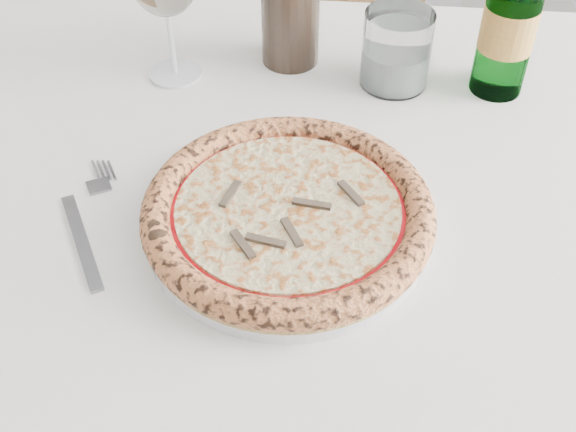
# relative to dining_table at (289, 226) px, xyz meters

# --- Properties ---
(dining_table) EXTENTS (1.42, 0.91, 0.76)m
(dining_table) POSITION_rel_dining_table_xyz_m (0.00, 0.00, 0.00)
(dining_table) COLOR brown
(dining_table) RESTS_ON floor
(chair_far) EXTENTS (0.45, 0.45, 0.93)m
(chair_far) POSITION_rel_dining_table_xyz_m (0.07, 0.74, -0.13)
(chair_far) COLOR brown
(chair_far) RESTS_ON floor
(plate) EXTENTS (0.29, 0.29, 0.02)m
(plate) POSITION_rel_dining_table_xyz_m (0.00, -0.10, 0.10)
(plate) COLOR white
(plate) RESTS_ON dining_table
(pizza) EXTENTS (0.30, 0.30, 0.03)m
(pizza) POSITION_rel_dining_table_xyz_m (-0.00, -0.10, 0.12)
(pizza) COLOR tan
(pizza) RESTS_ON plate
(fork) EXTENTS (0.07, 0.20, 0.00)m
(fork) POSITION_rel_dining_table_xyz_m (-0.21, -0.10, 0.10)
(fork) COLOR gray
(fork) RESTS_ON dining_table
(tumbler) EXTENTS (0.09, 0.09, 0.10)m
(tumbler) POSITION_rel_dining_table_xyz_m (0.13, 0.18, 0.14)
(tumbler) COLOR silver
(tumbler) RESTS_ON dining_table
(beer_bottle) EXTENTS (0.07, 0.07, 0.26)m
(beer_bottle) POSITION_rel_dining_table_xyz_m (0.26, 0.17, 0.20)
(beer_bottle) COLOR #2B7C37
(beer_bottle) RESTS_ON dining_table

